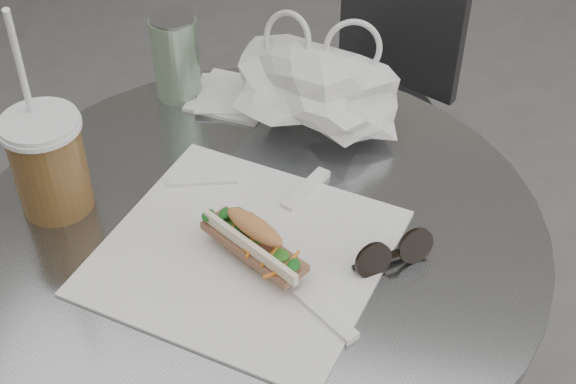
% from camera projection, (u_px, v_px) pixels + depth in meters
% --- Properties ---
extents(cafe_table, '(0.76, 0.76, 0.74)m').
position_uv_depth(cafe_table, '(262.00, 352.00, 1.23)').
color(cafe_table, slate).
rests_on(cafe_table, ground).
extents(chair_far, '(0.40, 0.43, 0.72)m').
position_uv_depth(chair_far, '(356.00, 156.00, 1.82)').
color(chair_far, '#313133').
rests_on(chair_far, ground).
extents(sandwich_paper, '(0.39, 0.38, 0.00)m').
position_uv_depth(sandwich_paper, '(244.00, 252.00, 1.01)').
color(sandwich_paper, white).
rests_on(sandwich_paper, cafe_table).
extents(banh_mi, '(0.19, 0.15, 0.06)m').
position_uv_depth(banh_mi, '(254.00, 242.00, 0.98)').
color(banh_mi, '#BD7A47').
rests_on(banh_mi, sandwich_paper).
extents(iced_coffee, '(0.10, 0.10, 0.30)m').
position_uv_depth(iced_coffee, '(49.00, 162.00, 1.03)').
color(iced_coffee, brown).
rests_on(iced_coffee, cafe_table).
extents(sunglasses, '(0.10, 0.08, 0.05)m').
position_uv_depth(sunglasses, '(393.00, 254.00, 0.98)').
color(sunglasses, black).
rests_on(sunglasses, cafe_table).
extents(plastic_bag, '(0.25, 0.20, 0.12)m').
position_uv_depth(plastic_bag, '(315.00, 89.00, 1.18)').
color(plastic_bag, silver).
rests_on(plastic_bag, cafe_table).
extents(napkin_stack, '(0.13, 0.13, 0.01)m').
position_uv_depth(napkin_stack, '(233.00, 96.00, 1.27)').
color(napkin_stack, white).
rests_on(napkin_stack, cafe_table).
extents(drink_can, '(0.07, 0.07, 0.14)m').
position_uv_depth(drink_can, '(176.00, 57.00, 1.23)').
color(drink_can, '#538F56').
rests_on(drink_can, cafe_table).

